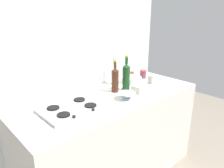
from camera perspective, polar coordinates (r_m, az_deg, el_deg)
counter_block at (r=2.22m, az=0.00°, el=-14.07°), size 1.80×0.70×0.90m
backsplash_panel at (r=2.22m, az=-6.65°, el=5.50°), size 1.90×0.06×2.30m
stovetop_hob at (r=1.77m, az=-10.37°, el=-6.29°), size 0.49×0.35×0.04m
plate_stack at (r=2.39m, az=5.10°, el=1.13°), size 0.23×0.22×0.06m
wine_bottle_leftmost at (r=2.13m, az=3.74°, el=1.98°), size 0.07×0.07×0.35m
wine_bottle_mid_left at (r=2.08m, az=0.81°, el=1.20°), size 0.07×0.07×0.32m
mixing_bowl at (r=1.94m, az=3.88°, el=-3.03°), size 0.16×0.16×0.06m
butter_dish at (r=2.13m, az=7.37°, el=-1.11°), size 0.16×0.12×0.07m
utensil_crock at (r=2.32m, az=0.77°, el=1.70°), size 0.09×0.08×0.30m
condiment_jar_front at (r=2.55m, az=5.21°, el=2.41°), size 0.05×0.05×0.07m
condiment_jar_rear at (r=2.56m, az=8.11°, el=2.59°), size 0.08×0.08×0.09m
condiment_jar_spare at (r=2.38m, az=10.03°, el=1.20°), size 0.06×0.06×0.09m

